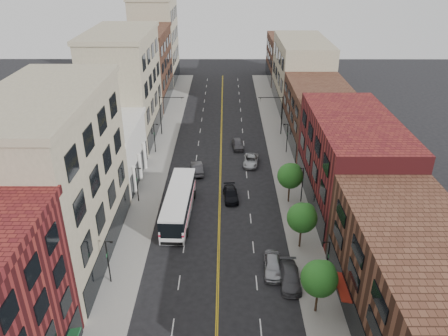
{
  "coord_description": "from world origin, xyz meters",
  "views": [
    {
      "loc": [
        0.76,
        -26.81,
        30.77
      ],
      "look_at": [
        0.58,
        24.38,
        5.0
      ],
      "focal_mm": 35.0,
      "sensor_mm": 36.0,
      "label": 1
    }
  ],
  "objects_px": {
    "car_parked_far": "(273,265)",
    "car_parked_mid": "(290,277)",
    "car_lane_a": "(231,194)",
    "car_lane_b": "(251,160)",
    "car_lane_c": "(238,144)",
    "car_lane_behind": "(197,168)",
    "city_bus": "(179,202)"
  },
  "relations": [
    {
      "from": "car_parked_far",
      "to": "city_bus",
      "type": "bearing_deg",
      "value": 138.31
    },
    {
      "from": "car_parked_mid",
      "to": "car_lane_a",
      "type": "xyz_separation_m",
      "value": [
        -5.9,
        16.91,
        -0.05
      ]
    },
    {
      "from": "car_lane_behind",
      "to": "car_lane_a",
      "type": "xyz_separation_m",
      "value": [
        5.06,
        -7.78,
        -0.1
      ]
    },
    {
      "from": "city_bus",
      "to": "car_parked_far",
      "type": "xyz_separation_m",
      "value": [
        10.96,
        -10.9,
        -1.22
      ]
    },
    {
      "from": "city_bus",
      "to": "car_lane_a",
      "type": "height_order",
      "value": "city_bus"
    },
    {
      "from": "car_parked_far",
      "to": "car_parked_mid",
      "type": "bearing_deg",
      "value": -45.06
    },
    {
      "from": "car_lane_a",
      "to": "car_lane_behind",
      "type": "bearing_deg",
      "value": 118.11
    },
    {
      "from": "car_parked_mid",
      "to": "car_lane_b",
      "type": "bearing_deg",
      "value": 96.37
    },
    {
      "from": "car_lane_a",
      "to": "car_lane_b",
      "type": "distance_m",
      "value": 11.23
    },
    {
      "from": "car_lane_a",
      "to": "city_bus",
      "type": "bearing_deg",
      "value": -152.56
    },
    {
      "from": "city_bus",
      "to": "car_parked_mid",
      "type": "xyz_separation_m",
      "value": [
        12.56,
        -12.69,
        -1.28
      ]
    },
    {
      "from": "car_lane_b",
      "to": "car_lane_c",
      "type": "distance_m",
      "value": 6.68
    },
    {
      "from": "car_parked_far",
      "to": "car_lane_c",
      "type": "xyz_separation_m",
      "value": [
        -2.92,
        32.22,
        -0.04
      ]
    },
    {
      "from": "city_bus",
      "to": "car_parked_far",
      "type": "height_order",
      "value": "city_bus"
    },
    {
      "from": "car_parked_mid",
      "to": "car_lane_c",
      "type": "height_order",
      "value": "car_lane_c"
    },
    {
      "from": "car_lane_behind",
      "to": "car_lane_a",
      "type": "bearing_deg",
      "value": 115.07
    },
    {
      "from": "car_lane_behind",
      "to": "car_lane_b",
      "type": "bearing_deg",
      "value": -168.71
    },
    {
      "from": "car_parked_far",
      "to": "car_lane_c",
      "type": "height_order",
      "value": "car_parked_far"
    },
    {
      "from": "car_parked_mid",
      "to": "car_parked_far",
      "type": "bearing_deg",
      "value": 132.88
    },
    {
      "from": "car_parked_far",
      "to": "car_lane_a",
      "type": "distance_m",
      "value": 15.72
    },
    {
      "from": "car_parked_far",
      "to": "car_lane_a",
      "type": "relative_size",
      "value": 1.0
    },
    {
      "from": "car_lane_b",
      "to": "car_lane_a",
      "type": "bearing_deg",
      "value": -99.79
    },
    {
      "from": "car_lane_behind",
      "to": "car_lane_b",
      "type": "distance_m",
      "value": 8.91
    },
    {
      "from": "car_lane_behind",
      "to": "car_lane_c",
      "type": "xyz_separation_m",
      "value": [
        6.44,
        9.32,
        -0.03
      ]
    },
    {
      "from": "car_parked_far",
      "to": "car_lane_behind",
      "type": "height_order",
      "value": "car_parked_far"
    },
    {
      "from": "car_lane_behind",
      "to": "car_parked_mid",
      "type": "bearing_deg",
      "value": 105.98
    },
    {
      "from": "car_parked_far",
      "to": "car_lane_c",
      "type": "relative_size",
      "value": 1.05
    },
    {
      "from": "city_bus",
      "to": "car_lane_a",
      "type": "distance_m",
      "value": 7.99
    },
    {
      "from": "car_lane_b",
      "to": "car_parked_far",
      "type": "bearing_deg",
      "value": -80.33
    },
    {
      "from": "city_bus",
      "to": "car_lane_behind",
      "type": "bearing_deg",
      "value": 84.5
    },
    {
      "from": "city_bus",
      "to": "car_lane_a",
      "type": "relative_size",
      "value": 2.9
    },
    {
      "from": "car_lane_behind",
      "to": "car_lane_c",
      "type": "bearing_deg",
      "value": -132.61
    }
  ]
}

